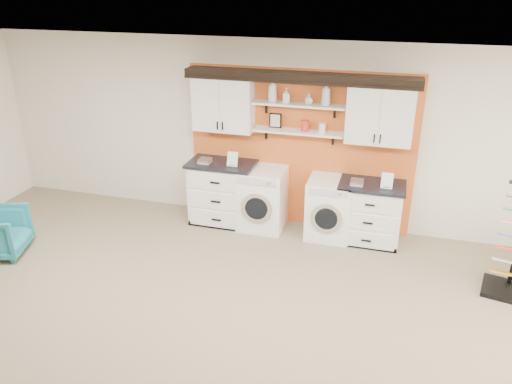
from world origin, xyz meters
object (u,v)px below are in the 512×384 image
(base_cabinet_left, at_px, (223,192))
(washer, at_px, (262,198))
(dryer, at_px, (330,208))
(base_cabinet_right, at_px, (370,212))

(base_cabinet_left, bearing_deg, washer, -0.30)
(washer, xyz_separation_m, dryer, (1.03, -0.00, -0.03))
(washer, bearing_deg, base_cabinet_right, 0.12)
(dryer, bearing_deg, washer, 180.00)
(base_cabinet_right, distance_m, washer, 1.61)
(washer, bearing_deg, base_cabinet_left, 179.70)
(base_cabinet_right, bearing_deg, washer, -179.88)
(base_cabinet_left, bearing_deg, dryer, -0.11)
(base_cabinet_right, distance_m, dryer, 0.58)
(base_cabinet_left, xyz_separation_m, base_cabinet_right, (2.26, 0.00, -0.04))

